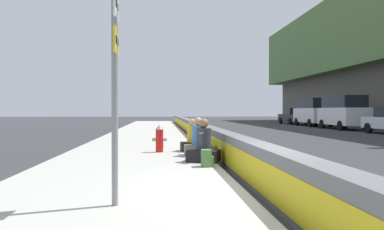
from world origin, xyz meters
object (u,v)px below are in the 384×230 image
at_px(parked_car_midline, 343,112).
at_px(parked_car_far, 313,112).
at_px(seated_person_middle, 198,143).
at_px(backpack, 207,158).
at_px(seated_person_foreground, 204,148).
at_px(fire_hydrant, 159,138).
at_px(parked_car_farther, 293,116).
at_px(route_sign_post, 115,56).
at_px(seated_person_rear, 193,141).

height_order(parked_car_midline, parked_car_far, same).
xyz_separation_m(seated_person_middle, parked_car_midline, (16.63, -12.84, 0.86)).
distance_m(seated_person_middle, backpack, 2.18).
bearing_deg(parked_car_far, seated_person_foreground, 151.44).
distance_m(fire_hydrant, parked_car_farther, 30.40).
distance_m(fire_hydrant, parked_car_far, 25.60).
height_order(route_sign_post, seated_person_foreground, route_sign_post).
relative_size(seated_person_foreground, seated_person_middle, 0.99).
height_order(seated_person_foreground, parked_car_far, parked_car_far).
relative_size(seated_person_middle, parked_car_midline, 0.22).
bearing_deg(seated_person_foreground, parked_car_far, -28.56).
bearing_deg(seated_person_middle, route_sign_post, 162.94).
bearing_deg(parked_car_midline, fire_hydrant, 138.22).
bearing_deg(parked_car_midline, backpack, 145.64).
bearing_deg(seated_person_rear, seated_person_foreground, -178.26).
distance_m(route_sign_post, parked_car_far, 31.64).
bearing_deg(seated_person_foreground, seated_person_middle, 0.57).
xyz_separation_m(seated_person_rear, backpack, (-3.39, -0.05, -0.13)).
bearing_deg(seated_person_middle, backpack, 179.54).
relative_size(route_sign_post, backpack, 9.00).
xyz_separation_m(seated_person_middle, parked_car_far, (22.38, -12.89, 0.86)).
relative_size(route_sign_post, fire_hydrant, 4.09).
bearing_deg(backpack, seated_person_foreground, -1.93).
height_order(seated_person_middle, seated_person_rear, seated_person_middle).
relative_size(seated_person_rear, parked_car_far, 0.21).
height_order(fire_hydrant, backpack, fire_hydrant).
distance_m(seated_person_middle, parked_car_farther, 30.78).
height_order(fire_hydrant, parked_car_farther, parked_car_farther).
bearing_deg(fire_hydrant, parked_car_farther, -27.75).
height_order(seated_person_foreground, seated_person_middle, seated_person_middle).
height_order(fire_hydrant, parked_car_midline, parked_car_midline).
bearing_deg(route_sign_post, seated_person_middle, -17.06).
relative_size(fire_hydrant, parked_car_farther, 0.19).
relative_size(fire_hydrant, backpack, 2.20).
bearing_deg(parked_car_far, parked_car_farther, -1.25).
relative_size(route_sign_post, seated_person_middle, 3.20).
height_order(seated_person_foreground, seated_person_rear, seated_person_foreground).
bearing_deg(backpack, parked_car_midline, -34.36).
height_order(seated_person_middle, backpack, seated_person_middle).
bearing_deg(parked_car_midline, route_sign_post, 146.82).
bearing_deg(route_sign_post, backpack, -26.25).
xyz_separation_m(backpack, parked_car_midline, (18.81, -12.86, 1.02)).
relative_size(backpack, parked_car_midline, 0.08).
bearing_deg(seated_person_foreground, fire_hydrant, 26.99).
relative_size(fire_hydrant, seated_person_foreground, 0.79).
relative_size(seated_person_middle, backpack, 2.81).
bearing_deg(seated_person_rear, parked_car_midline, -39.92).
distance_m(seated_person_middle, parked_car_midline, 21.03).
bearing_deg(parked_car_midline, seated_person_foreground, 144.40).
xyz_separation_m(seated_person_foreground, parked_car_midline, (17.91, -12.83, 0.86)).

